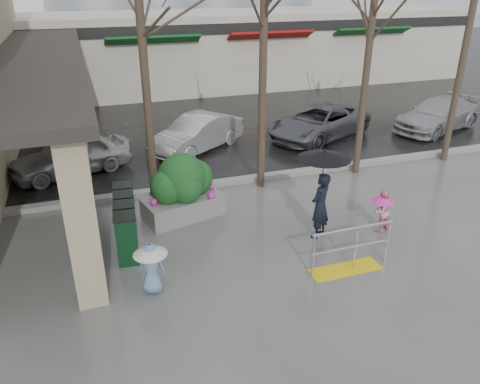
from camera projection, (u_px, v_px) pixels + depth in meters
ground at (268, 252)px, 10.76m from camera, size 120.00×120.00×0.00m
street_asphalt at (138, 76)px, 29.65m from camera, size 120.00×36.00×0.01m
curb at (219, 183)px, 14.16m from camera, size 120.00×0.30×0.15m
canopy_slab at (34, 51)px, 14.70m from camera, size 2.80×18.00×0.25m
pillar_front at (81, 221)px, 8.45m from camera, size 0.55×0.55×3.50m
pillar_back at (74, 124)px, 14.03m from camera, size 0.55×0.55×3.50m
storefront_row at (181, 51)px, 25.93m from camera, size 34.00×6.74×4.00m
handrail at (349, 254)px, 9.97m from camera, size 1.90×0.50×1.03m
tree_west at (139, 8)px, 11.13m from camera, size 3.20×3.20×6.80m
tree_mideast at (373, 12)px, 13.14m from camera, size 3.20×3.20×6.50m
woman at (322, 185)px, 10.85m from camera, size 1.24×1.24×2.25m
child_pink at (382, 208)px, 11.44m from camera, size 0.61×0.55×1.08m
child_blue at (151, 263)px, 9.15m from camera, size 0.68×0.68×1.10m
planter at (182, 187)px, 12.02m from camera, size 2.20×1.45×1.76m
news_boxes at (126, 221)px, 10.87m from camera, size 0.65×2.14×1.17m
car_a at (71, 155)px, 14.80m from camera, size 3.98×2.60×1.26m
car_b at (197, 133)px, 16.82m from camera, size 3.91×3.26×1.26m
car_c at (319, 122)px, 18.14m from camera, size 4.99×3.80×1.26m
car_d at (438, 115)px, 19.10m from camera, size 4.68×3.10×1.26m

